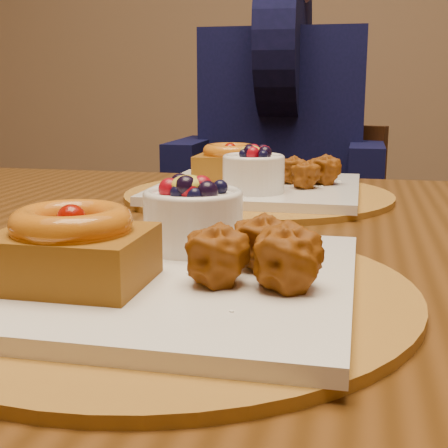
{
  "coord_description": "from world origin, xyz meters",
  "views": [
    {
      "loc": [
        0.15,
        -0.76,
        0.91
      ],
      "look_at": [
        0.05,
        -0.28,
        0.8
      ],
      "focal_mm": 50.0,
      "sensor_mm": 36.0,
      "label": 1
    }
  ],
  "objects_px": {
    "chair_far": "(289,270)",
    "diner": "(284,105)",
    "place_setting_near": "(162,265)",
    "dining_table": "(225,299)",
    "place_setting_far": "(256,183)"
  },
  "relations": [
    {
      "from": "dining_table",
      "to": "chair_far",
      "type": "bearing_deg",
      "value": 91.61
    },
    {
      "from": "chair_far",
      "to": "diner",
      "type": "distance_m",
      "value": 0.42
    },
    {
      "from": "dining_table",
      "to": "place_setting_near",
      "type": "height_order",
      "value": "place_setting_near"
    },
    {
      "from": "place_setting_far",
      "to": "chair_far",
      "type": "distance_m",
      "value": 0.74
    },
    {
      "from": "place_setting_far",
      "to": "diner",
      "type": "bearing_deg",
      "value": 94.19
    },
    {
      "from": "dining_table",
      "to": "place_setting_far",
      "type": "distance_m",
      "value": 0.24
    },
    {
      "from": "dining_table",
      "to": "chair_far",
      "type": "distance_m",
      "value": 0.91
    },
    {
      "from": "place_setting_near",
      "to": "place_setting_far",
      "type": "distance_m",
      "value": 0.43
    },
    {
      "from": "dining_table",
      "to": "chair_far",
      "type": "relative_size",
      "value": 1.96
    },
    {
      "from": "dining_table",
      "to": "chair_far",
      "type": "xyz_separation_m",
      "value": [
        -0.02,
        0.88,
        -0.22
      ]
    },
    {
      "from": "place_setting_near",
      "to": "chair_far",
      "type": "height_order",
      "value": "place_setting_near"
    },
    {
      "from": "dining_table",
      "to": "place_setting_far",
      "type": "height_order",
      "value": "place_setting_far"
    },
    {
      "from": "dining_table",
      "to": "place_setting_near",
      "type": "bearing_deg",
      "value": -90.61
    },
    {
      "from": "place_setting_near",
      "to": "place_setting_far",
      "type": "relative_size",
      "value": 1.0
    },
    {
      "from": "place_setting_near",
      "to": "diner",
      "type": "xyz_separation_m",
      "value": [
        -0.05,
        1.17,
        0.09
      ]
    }
  ]
}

